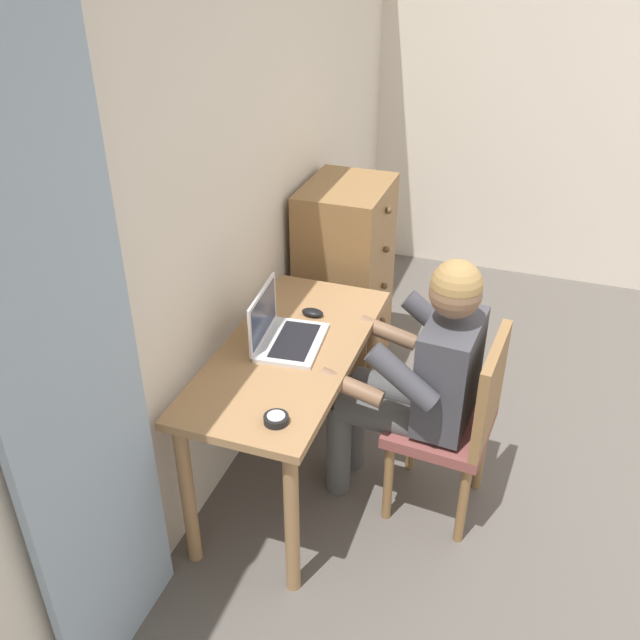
{
  "coord_description": "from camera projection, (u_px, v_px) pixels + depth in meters",
  "views": [
    {
      "loc": [
        -2.57,
        0.94,
        2.32
      ],
      "look_at": [
        -0.25,
        1.76,
        0.83
      ],
      "focal_mm": 39.11,
      "sensor_mm": 36.0,
      "label": 1
    }
  ],
  "objects": [
    {
      "name": "chair",
      "position": [
        458.0,
        419.0,
        2.86
      ],
      "size": [
        0.45,
        0.43,
        0.88
      ],
      "color": "brown",
      "rests_on": "ground_plane"
    },
    {
      "name": "laptop",
      "position": [
        282.0,
        332.0,
        2.88
      ],
      "size": [
        0.36,
        0.28,
        0.24
      ],
      "color": "silver",
      "rests_on": "desk"
    },
    {
      "name": "computer_mouse",
      "position": [
        313.0,
        312.0,
        3.09
      ],
      "size": [
        0.06,
        0.1,
        0.03
      ],
      "primitive_type": "ellipsoid",
      "rotation": [
        0.0,
        0.0,
        -0.04
      ],
      "color": "black",
      "rests_on": "desk"
    },
    {
      "name": "desk",
      "position": [
        290.0,
        372.0,
        2.93
      ],
      "size": [
        1.21,
        0.55,
        0.73
      ],
      "color": "#9E754C",
      "rests_on": "ground_plane"
    },
    {
      "name": "desk_clock",
      "position": [
        276.0,
        419.0,
        2.46
      ],
      "size": [
        0.09,
        0.09,
        0.03
      ],
      "color": "black",
      "rests_on": "desk"
    },
    {
      "name": "person_seated",
      "position": [
        419.0,
        372.0,
        2.83
      ],
      "size": [
        0.56,
        0.6,
        1.2
      ],
      "color": "#4C4C4C",
      "rests_on": "ground_plane"
    },
    {
      "name": "wall_back",
      "position": [
        241.0,
        191.0,
        2.98
      ],
      "size": [
        4.8,
        0.05,
        2.5
      ],
      "primitive_type": "cube",
      "color": "beige",
      "rests_on": "ground_plane"
    },
    {
      "name": "dresser",
      "position": [
        345.0,
        280.0,
        3.81
      ],
      "size": [
        0.55,
        0.45,
        1.08
      ],
      "color": "olive",
      "rests_on": "ground_plane"
    },
    {
      "name": "curtain_panel",
      "position": [
        77.0,
        402.0,
        2.0
      ],
      "size": [
        0.59,
        0.03,
        2.16
      ],
      "primitive_type": "cube",
      "color": "#8EA3B7",
      "rests_on": "ground_plane"
    }
  ]
}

